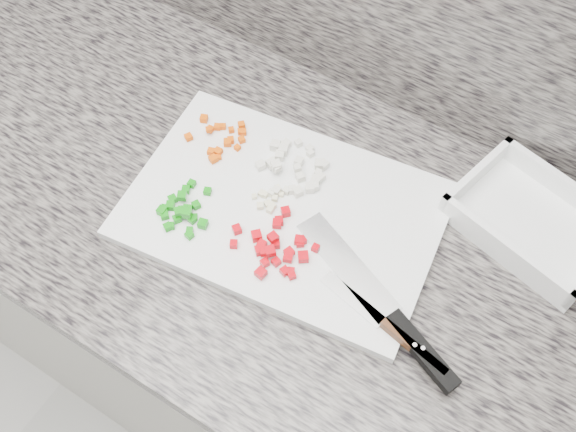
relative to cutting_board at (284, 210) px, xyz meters
name	(u,v)px	position (x,y,z in m)	size (l,w,h in m)	color
cabinet	(249,311)	(-0.09, -0.01, -0.48)	(3.92, 0.62, 0.86)	silver
countertop	(235,197)	(-0.09, -0.01, -0.03)	(3.96, 0.64, 0.04)	#605B55
cutting_board	(284,210)	(0.00, 0.00, 0.00)	(0.47, 0.31, 0.02)	silver
carrot_pile	(221,137)	(-0.16, 0.06, 0.01)	(0.09, 0.10, 0.02)	#D74D04
onion_pile	(295,167)	(-0.02, 0.07, 0.02)	(0.11, 0.12, 0.02)	silver
green_pepper_pile	(182,210)	(-0.12, -0.09, 0.02)	(0.08, 0.10, 0.02)	#0C7F0B
red_pepper_pile	(276,246)	(0.03, -0.07, 0.02)	(0.13, 0.12, 0.02)	#BF020D
garlic_pile	(271,199)	(-0.02, 0.00, 0.01)	(0.05, 0.06, 0.01)	beige
chef_knife	(395,320)	(0.23, -0.08, 0.01)	(0.31, 0.15, 0.02)	silver
paring_knife	(397,335)	(0.24, -0.10, 0.01)	(0.21, 0.06, 0.02)	silver
tray	(533,223)	(0.33, 0.17, 0.01)	(0.26, 0.22, 0.05)	white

